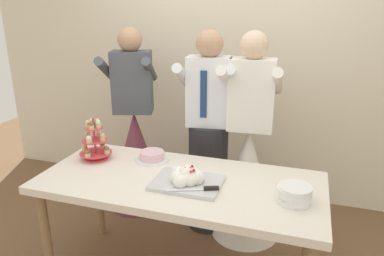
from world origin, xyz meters
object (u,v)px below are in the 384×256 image
person_guest (136,147)px  plate_stack (294,194)px  main_cake_tray (187,178)px  round_cake (152,156)px  cupcake_stand (95,142)px  person_groom (208,145)px  dessert_table (180,190)px  person_bride (248,169)px

person_guest → plate_stack: bearing=-32.5°
main_cake_tray → round_cake: size_ratio=1.78×
main_cake_tray → plate_stack: main_cake_tray is taller
cupcake_stand → person_groom: (0.68, 0.58, -0.16)m
dessert_table → person_bride: bearing=65.0°
person_bride → person_guest: 1.08m
plate_stack → main_cake_tray: bearing=179.0°
dessert_table → person_guest: size_ratio=1.08×
dessert_table → person_bride: person_bride is taller
plate_stack → person_guest: (-1.45, 0.92, -0.24)m
main_cake_tray → person_groom: (-0.08, 0.76, -0.07)m
main_cake_tray → person_guest: bearing=131.7°
dessert_table → plate_stack: (0.71, -0.07, 0.12)m
plate_stack → round_cake: 1.04m
cupcake_stand → person_guest: 0.80m
round_cake → dessert_table: bearing=-38.0°
person_bride → round_cake: bearing=-142.4°
person_groom → person_guest: size_ratio=1.00×
dessert_table → cupcake_stand: bearing=169.4°
plate_stack → person_guest: bearing=147.5°
person_guest → person_bride: bearing=-8.5°
plate_stack → person_guest: size_ratio=0.12×
main_cake_tray → round_cake: (-0.36, 0.28, -0.01)m
main_cake_tray → person_guest: size_ratio=0.26×
dessert_table → main_cake_tray: bearing=-37.7°
round_cake → person_groom: bearing=59.8°
main_cake_tray → person_bride: person_bride is taller
person_bride → person_guest: same height
round_cake → person_bride: (0.61, 0.47, -0.22)m
plate_stack → cupcake_stand: bearing=172.1°
main_cake_tray → person_guest: 1.24m
person_guest → main_cake_tray: bearing=-48.3°
cupcake_stand → plate_stack: bearing=-7.9°
round_cake → person_bride: 0.81m
dessert_table → plate_stack: 0.72m
person_groom → person_bride: 0.37m
main_cake_tray → plate_stack: bearing=-1.0°
person_groom → person_bride: size_ratio=1.00×
plate_stack → person_bride: size_ratio=0.12×
main_cake_tray → round_cake: main_cake_tray is taller
plate_stack → person_groom: bearing=132.6°
dessert_table → cupcake_stand: size_ratio=5.90×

